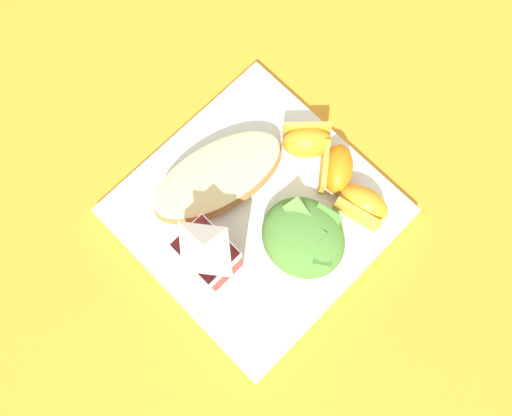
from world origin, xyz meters
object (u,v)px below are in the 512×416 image
milk_carton (208,254)px  orange_wedge_front (363,205)px  green_salad_pile (303,237)px  orange_wedge_rear (307,141)px  orange_wedge_middle (336,169)px  cheesy_pizza_bread (218,178)px  white_plate (256,212)px

milk_carton → orange_wedge_front: size_ratio=1.65×
green_salad_pile → orange_wedge_rear: size_ratio=1.47×
milk_carton → orange_wedge_middle: size_ratio=1.58×
orange_wedge_rear → orange_wedge_front: bearing=173.8°
green_salad_pile → orange_wedge_middle: (0.03, -0.09, -0.00)m
milk_carton → orange_wedge_rear: 0.18m
cheesy_pizza_bread → orange_wedge_front: size_ratio=2.76×
white_plate → cheesy_pizza_bread: size_ratio=1.52×
orange_wedge_rear → milk_carton: bearing=96.9°
milk_carton → orange_wedge_middle: bearing=-98.5°
white_plate → orange_wedge_middle: 0.11m
green_salad_pile → orange_wedge_front: size_ratio=1.50×
white_plate → orange_wedge_middle: (-0.03, -0.10, 0.03)m
green_salad_pile → orange_wedge_rear: green_salad_pile is taller
white_plate → orange_wedge_middle: bearing=-109.3°
cheesy_pizza_bread → green_salad_pile: green_salad_pile is taller
orange_wedge_front → orange_wedge_middle: same height
milk_carton → orange_wedge_rear: milk_carton is taller
cheesy_pizza_bread → green_salad_pile: (-0.12, -0.02, 0.00)m
white_plate → orange_wedge_front: bearing=-134.1°
orange_wedge_front → orange_wedge_rear: 0.10m
green_salad_pile → white_plate: bearing=10.8°
cheesy_pizza_bread → orange_wedge_middle: orange_wedge_middle is taller
white_plate → orange_wedge_rear: orange_wedge_rear is taller
green_salad_pile → milk_carton: size_ratio=0.91×
orange_wedge_front → orange_wedge_rear: bearing=-6.2°
cheesy_pizza_bread → milk_carton: 0.10m
orange_wedge_front → milk_carton: bearing=65.0°
white_plate → orange_wedge_front: size_ratio=4.20×
cheesy_pizza_bread → orange_wedge_front: 0.17m
white_plate → milk_carton: 0.10m
orange_wedge_rear → cheesy_pizza_bread: bearing=68.3°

